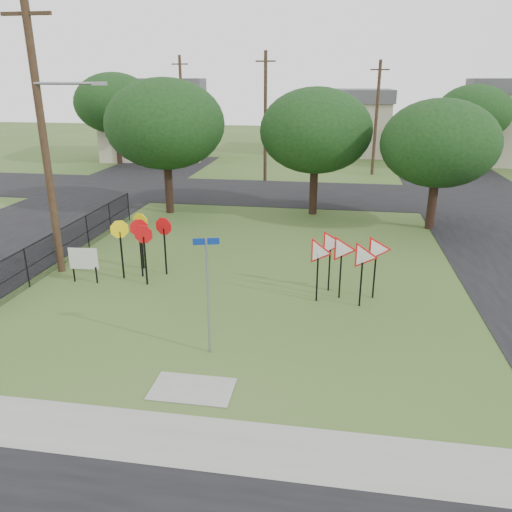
{
  "coord_description": "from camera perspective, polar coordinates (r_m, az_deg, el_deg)",
  "views": [
    {
      "loc": [
        3.18,
        -12.39,
        7.14
      ],
      "look_at": [
        0.71,
        3.0,
        1.6
      ],
      "focal_mm": 35.0,
      "sensor_mm": 36.0,
      "label": 1
    }
  ],
  "objects": [
    {
      "name": "street_left",
      "position": [
        27.98,
        -24.16,
        3.06
      ],
      "size": [
        8.0,
        50.0,
        0.02
      ],
      "primitive_type": "cube",
      "color": "black",
      "rests_on": "ground"
    },
    {
      "name": "info_board",
      "position": [
        19.34,
        -19.12,
        -0.39
      ],
      "size": [
        1.07,
        0.14,
        1.34
      ],
      "color": "black",
      "rests_on": "ground"
    },
    {
      "name": "street_far",
      "position": [
        33.32,
        3.48,
        7.18
      ],
      "size": [
        60.0,
        8.0,
        0.02
      ],
      "primitive_type": "cube",
      "color": "black",
      "rests_on": "ground"
    },
    {
      "name": "far_pole_c",
      "position": [
        44.46,
        -8.45,
        16.1
      ],
      "size": [
        1.4,
        0.24,
        9.0
      ],
      "color": "#402C1D",
      "rests_on": "ground"
    },
    {
      "name": "ground",
      "position": [
        14.65,
        -4.67,
        -9.68
      ],
      "size": [
        140.0,
        140.0,
        0.0
      ],
      "primitive_type": "plane",
      "color": "#33511E"
    },
    {
      "name": "tree_near_right",
      "position": [
        26.0,
        20.21,
        11.97
      ],
      "size": [
        5.6,
        5.6,
        6.33
      ],
      "color": "black",
      "rests_on": "ground"
    },
    {
      "name": "utility_pole_main",
      "position": [
        19.93,
        -23.0,
        12.52
      ],
      "size": [
        3.55,
        0.33,
        10.0
      ],
      "color": "#402C1D",
      "rests_on": "ground"
    },
    {
      "name": "stop_sign_cluster",
      "position": [
        19.08,
        -12.93,
        2.51
      ],
      "size": [
        2.12,
        1.7,
        2.28
      ],
      "color": "black",
      "rests_on": "ground"
    },
    {
      "name": "yield_sign_cluster",
      "position": [
        16.92,
        10.22,
        0.4
      ],
      "size": [
        2.88,
        1.35,
        2.27
      ],
      "color": "black",
      "rests_on": "ground"
    },
    {
      "name": "house_right",
      "position": [
        50.72,
        26.92,
        13.6
      ],
      "size": [
        8.3,
        8.3,
        7.2
      ],
      "color": "#B2AB8F",
      "rests_on": "ground"
    },
    {
      "name": "street_name_sign",
      "position": [
        13.3,
        -5.53,
        -3.84
      ],
      "size": [
        0.67,
        0.2,
        3.31
      ],
      "color": "gray",
      "rests_on": "ground"
    },
    {
      "name": "far_pole_b",
      "position": [
        40.58,
        13.58,
        15.11
      ],
      "size": [
        1.4,
        0.24,
        8.5
      ],
      "color": "#402C1D",
      "rests_on": "ground"
    },
    {
      "name": "tree_near_mid",
      "position": [
        27.54,
        6.84,
        14.02
      ],
      "size": [
        6.0,
        6.0,
        6.8
      ],
      "color": "black",
      "rests_on": "ground"
    },
    {
      "name": "fence_run",
      "position": [
        22.45,
        -20.03,
        1.91
      ],
      "size": [
        0.05,
        11.55,
        1.5
      ],
      "color": "black",
      "rests_on": "ground"
    },
    {
      "name": "planting_strip",
      "position": [
        10.48,
        -12.25,
        -23.87
      ],
      "size": [
        30.0,
        0.8,
        0.02
      ],
      "primitive_type": "cube",
      "color": "#33511E",
      "rests_on": "ground"
    },
    {
      "name": "far_pole_a",
      "position": [
        36.84,
        1.07,
        15.62
      ],
      "size": [
        1.4,
        0.24,
        9.0
      ],
      "color": "#402C1D",
      "rests_on": "ground"
    },
    {
      "name": "house_left",
      "position": [
        49.59,
        -11.56,
        15.16
      ],
      "size": [
        10.58,
        8.88,
        7.2
      ],
      "color": "#B2AB8F",
      "rests_on": "ground"
    },
    {
      "name": "tree_near_left",
      "position": [
        28.03,
        -10.35,
        14.6
      ],
      "size": [
        6.4,
        6.4,
        7.27
      ],
      "color": "black",
      "rests_on": "ground"
    },
    {
      "name": "house_mid",
      "position": [
        52.55,
        10.36,
        14.92
      ],
      "size": [
        8.4,
        8.4,
        6.2
      ],
      "color": "#B2AB8F",
      "rests_on": "ground"
    },
    {
      "name": "tree_far_right",
      "position": [
        45.76,
        23.63,
        14.76
      ],
      "size": [
        6.0,
        6.0,
        6.8
      ],
      "color": "black",
      "rests_on": "ground"
    },
    {
      "name": "tree_far_left",
      "position": [
        46.57,
        -15.86,
        16.45
      ],
      "size": [
        6.8,
        6.8,
        7.73
      ],
      "color": "black",
      "rests_on": "ground"
    },
    {
      "name": "curb_pad",
      "position": [
        12.68,
        -7.3,
        -14.84
      ],
      "size": [
        2.0,
        1.2,
        0.02
      ],
      "primitive_type": "cube",
      "color": "gray",
      "rests_on": "ground"
    },
    {
      "name": "sidewalk",
      "position": [
        11.32,
        -9.97,
        -19.85
      ],
      "size": [
        30.0,
        1.6,
        0.02
      ],
      "primitive_type": "cube",
      "color": "gray",
      "rests_on": "ground"
    }
  ]
}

